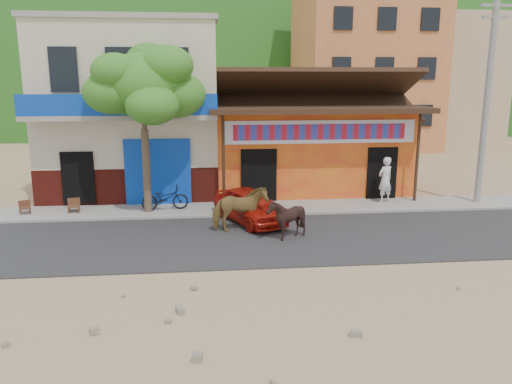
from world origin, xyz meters
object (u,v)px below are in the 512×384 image
red_car (250,205)px  cafe_chair_left (24,202)px  utility_pole (487,99)px  cow_tan (240,209)px  scooter (165,198)px  cafe_chair_right (73,200)px  cow_dark (286,219)px  tree (144,130)px  pedestrian (385,180)px

red_car → cafe_chair_left: red_car is taller
utility_pole → cow_tan: (-9.61, -2.70, -3.34)m
red_car → cafe_chair_left: 8.16m
scooter → cafe_chair_left: size_ratio=2.01×
red_car → scooter: size_ratio=2.00×
red_car → cafe_chair_right: (-6.29, 1.61, -0.04)m
cow_tan → cow_dark: 1.67m
tree → cow_tan: 4.68m
cow_tan → red_car: 1.14m
pedestrian → cafe_chair_right: pedestrian is taller
scooter → cafe_chair_left: bearing=81.6°
cow_dark → cow_tan: bearing=-113.7°
cafe_chair_left → red_car: bearing=-32.5°
pedestrian → cafe_chair_left: bearing=-22.6°
cow_tan → cafe_chair_left: bearing=63.1°
tree → cafe_chair_right: size_ratio=6.50×
cow_dark → tree: bearing=-115.8°
red_car → pedestrian: bearing=-4.9°
cafe_chair_right → utility_pole: bearing=-10.5°
tree → cow_dark: size_ratio=4.59×
tree → utility_pole: 12.84m
cow_dark → red_car: 2.22m
cow_dark → cafe_chair_left: 9.66m
utility_pole → cow_dark: (-8.24, -3.65, -3.43)m
cow_tan → cafe_chair_left: size_ratio=2.05×
red_car → utility_pole: bearing=-14.0°
tree → utility_pole: (12.80, 0.20, 1.00)m
cow_dark → pedestrian: pedestrian is taller
red_car → pedestrian: size_ratio=1.91×
cafe_chair_left → scooter: bearing=-21.2°
cow_dark → red_car: bearing=-143.1°
pedestrian → cafe_chair_left: (-13.50, -0.31, -0.47)m
cafe_chair_right → pedestrian: bearing=-9.1°
cow_tan → scooter: cow_tan is taller
cafe_chair_left → cafe_chair_right: 1.71m
cow_tan → cow_dark: cow_tan is taller
cafe_chair_left → utility_pole: bearing=-21.0°
tree → cow_tan: size_ratio=3.44×
scooter → pedestrian: 8.52m
utility_pole → pedestrian: utility_pole is taller
cow_tan → pedestrian: pedestrian is taller
cow_dark → scooter: (-3.96, 3.60, -0.12)m
cow_dark → cafe_chair_right: size_ratio=1.42×
scooter → cow_tan: bearing=-143.8°
utility_pole → cow_dark: bearing=-156.1°
red_car → tree: bearing=133.9°
scooter → cafe_chair_right: (-3.29, 0.02, 0.01)m
red_car → cow_dark: bearing=-88.7°
tree → cow_dark: bearing=-37.2°
cafe_chair_left → cow_tan: bearing=-40.4°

